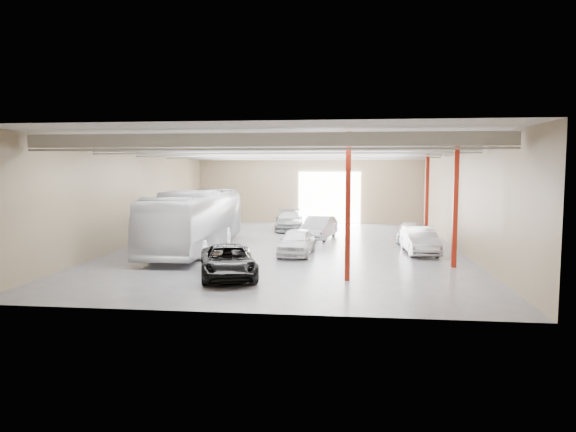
% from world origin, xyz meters
% --- Properties ---
extents(depot_shell, '(22.12, 32.12, 7.06)m').
position_xyz_m(depot_shell, '(0.13, 0.48, 4.98)').
color(depot_shell, '#4F4F55').
rests_on(depot_shell, ground).
extents(coach_bus, '(3.50, 14.04, 3.90)m').
position_xyz_m(coach_bus, '(-6.07, -1.83, 1.95)').
color(coach_bus, silver).
rests_on(coach_bus, ground).
extents(black_sedan, '(4.09, 6.15, 1.57)m').
position_xyz_m(black_sedan, '(-2.00, -9.91, 0.78)').
color(black_sedan, black).
rests_on(black_sedan, ground).
extents(car_row_a, '(2.21, 4.89, 1.63)m').
position_xyz_m(car_row_a, '(0.68, -3.00, 0.82)').
color(car_row_a, silver).
rests_on(car_row_a, ground).
extents(car_row_b, '(2.75, 5.47, 1.72)m').
position_xyz_m(car_row_b, '(1.63, 4.50, 0.86)').
color(car_row_b, '#B2B1B6').
rests_on(car_row_b, ground).
extents(car_row_c, '(2.95, 6.03, 1.69)m').
position_xyz_m(car_row_c, '(-1.26, 9.70, 0.84)').
color(car_row_c, gray).
rests_on(car_row_c, ground).
extents(car_right_near, '(2.05, 5.18, 1.68)m').
position_xyz_m(car_right_near, '(8.30, -1.56, 0.84)').
color(car_right_near, '#AFAFB4').
rests_on(car_right_near, ground).
extents(car_right_far, '(2.34, 4.48, 1.46)m').
position_xyz_m(car_right_far, '(8.25, 3.64, 0.73)').
color(car_right_far, white).
rests_on(car_right_far, ground).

